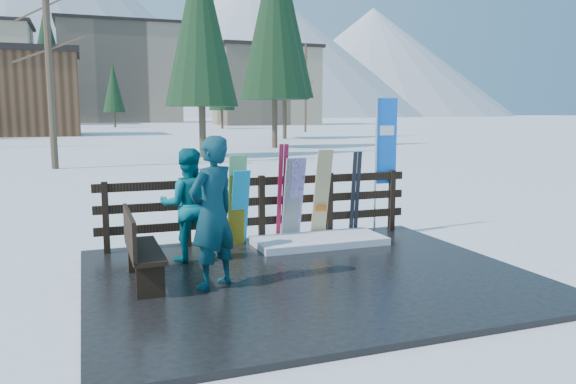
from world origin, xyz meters
name	(u,v)px	position (x,y,z in m)	size (l,w,h in m)	color
ground	(309,279)	(0.00, 0.00, 0.00)	(700.00, 700.00, 0.00)	white
deck	(309,277)	(0.00, 0.00, 0.04)	(6.00, 5.00, 0.08)	black
fence	(262,204)	(0.00, 2.20, 0.74)	(5.60, 0.10, 1.15)	black
snow_patch	(319,241)	(0.84, 1.60, 0.14)	(2.23, 1.00, 0.12)	white
bench	(139,246)	(-2.27, 0.31, 0.60)	(0.41, 1.50, 0.97)	black
snowboard_0	(240,208)	(-0.45, 1.98, 0.73)	(0.29, 0.03, 1.33)	#14B2EC
snowboard_1	(237,200)	(-0.51, 1.98, 0.85)	(0.30, 0.03, 1.56)	silver
snowboard_2	(237,206)	(-0.51, 1.98, 0.75)	(0.27, 0.03, 1.35)	yellow
snowboard_3	(296,199)	(0.56, 1.98, 0.82)	(0.25, 0.03, 1.51)	white
snowboard_4	(292,200)	(0.49, 1.98, 0.81)	(0.31, 0.03, 1.49)	black
snowboard_5	(321,194)	(1.04, 1.98, 0.88)	(0.28, 0.03, 1.63)	silver
ski_pair_a	(282,193)	(0.33, 2.05, 0.93)	(0.16, 0.23, 1.71)	#B21538
ski_pair_b	(355,194)	(1.74, 2.05, 0.85)	(0.17, 0.17, 1.54)	black
rental_flag	(384,146)	(2.43, 2.25, 1.69)	(0.45, 0.04, 2.60)	silver
person_front	(212,213)	(-1.38, -0.12, 1.06)	(0.71, 0.47, 1.95)	#0E4E4E
person_back	(188,205)	(-1.44, 1.33, 0.94)	(0.83, 0.65, 1.71)	#06636E
resort_buildings	(100,75)	(1.03, 115.41, 9.81)	(73.00, 87.60, 22.60)	tan
trees	(148,70)	(3.11, 47.28, 6.19)	(42.29, 68.82, 14.23)	#382B1E
mountains	(61,23)	(-10.50, 328.41, 50.20)	(520.00, 260.00, 120.00)	white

